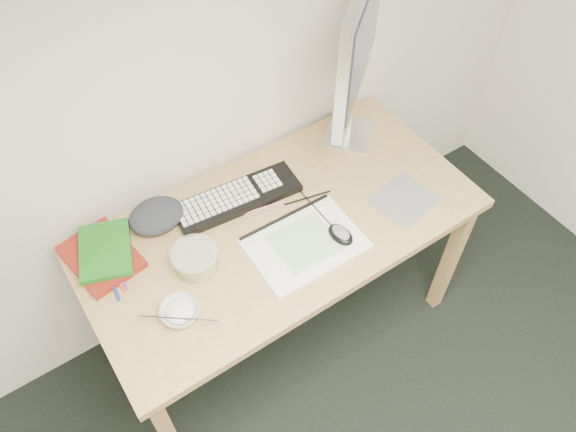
% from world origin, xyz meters
% --- Properties ---
extents(desk, '(1.40, 0.70, 0.75)m').
position_xyz_m(desk, '(0.28, 1.43, 0.67)').
color(desk, tan).
rests_on(desk, ground).
extents(mousepad, '(0.23, 0.22, 0.00)m').
position_xyz_m(mousepad, '(0.71, 1.27, 0.75)').
color(mousepad, slate).
rests_on(mousepad, desk).
extents(sketchpad, '(0.38, 0.28, 0.01)m').
position_xyz_m(sketchpad, '(0.30, 1.30, 0.76)').
color(sketchpad, white).
rests_on(sketchpad, desk).
extents(keyboard, '(0.47, 0.19, 0.03)m').
position_xyz_m(keyboard, '(0.21, 1.60, 0.76)').
color(keyboard, black).
rests_on(keyboard, desk).
extents(monitor, '(0.46, 0.39, 0.66)m').
position_xyz_m(monitor, '(0.75, 1.65, 1.16)').
color(monitor, silver).
rests_on(monitor, desk).
extents(mouse, '(0.07, 0.11, 0.04)m').
position_xyz_m(mouse, '(0.41, 1.26, 0.78)').
color(mouse, black).
rests_on(mouse, sketchpad).
extents(rice_bowl, '(0.15, 0.15, 0.04)m').
position_xyz_m(rice_bowl, '(-0.18, 1.30, 0.77)').
color(rice_bowl, silver).
rests_on(rice_bowl, desk).
extents(chopsticks, '(0.21, 0.17, 0.02)m').
position_xyz_m(chopsticks, '(-0.19, 1.26, 0.79)').
color(chopsticks, '#B4B4B7').
rests_on(chopsticks, rice_bowl).
extents(fruit_tub, '(0.17, 0.17, 0.08)m').
position_xyz_m(fruit_tub, '(-0.05, 1.43, 0.79)').
color(fruit_tub, gold).
rests_on(fruit_tub, desk).
extents(book_red, '(0.23, 0.29, 0.03)m').
position_xyz_m(book_red, '(-0.30, 1.63, 0.76)').
color(book_red, maroon).
rests_on(book_red, desk).
extents(book_green, '(0.23, 0.27, 0.02)m').
position_xyz_m(book_green, '(-0.28, 1.63, 0.79)').
color(book_green, '#196218').
rests_on(book_green, book_red).
extents(cloth_lump, '(0.19, 0.17, 0.07)m').
position_xyz_m(cloth_lump, '(-0.08, 1.67, 0.78)').
color(cloth_lump, '#2A2E33').
rests_on(cloth_lump, desk).
extents(pencil_pink, '(0.19, 0.05, 0.01)m').
position_xyz_m(pencil_pink, '(0.25, 1.52, 0.75)').
color(pencil_pink, pink).
rests_on(pencil_pink, desk).
extents(pencil_tan, '(0.15, 0.06, 0.01)m').
position_xyz_m(pencil_tan, '(0.29, 1.47, 0.75)').
color(pencil_tan, tan).
rests_on(pencil_tan, desk).
extents(pencil_black, '(0.18, 0.05, 0.01)m').
position_xyz_m(pencil_black, '(0.42, 1.47, 0.75)').
color(pencil_black, black).
rests_on(pencil_black, desk).
extents(marker_blue, '(0.03, 0.12, 0.01)m').
position_xyz_m(marker_blue, '(-0.31, 1.51, 0.76)').
color(marker_blue, navy).
rests_on(marker_blue, desk).
extents(marker_orange, '(0.02, 0.12, 0.01)m').
position_xyz_m(marker_orange, '(-0.29, 1.53, 0.76)').
color(marker_orange, '#CC6418').
rests_on(marker_orange, desk).
extents(marker_purple, '(0.02, 0.12, 0.01)m').
position_xyz_m(marker_purple, '(-0.28, 1.54, 0.76)').
color(marker_purple, '#752999').
rests_on(marker_purple, desk).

